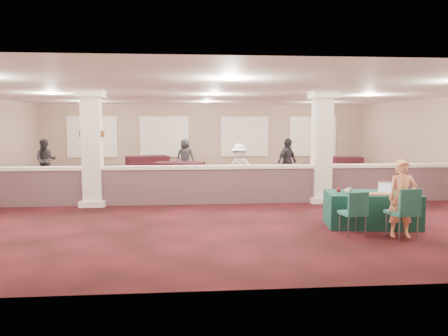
{
  "coord_description": "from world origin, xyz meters",
  "views": [
    {
      "loc": [
        -0.88,
        -13.81,
        2.33
      ],
      "look_at": [
        0.12,
        -2.0,
        1.08
      ],
      "focal_mm": 35.0,
      "sensor_mm": 36.0,
      "label": 1
    }
  ],
  "objects": [
    {
      "name": "ground",
      "position": [
        0.0,
        0.0,
        0.0
      ],
      "size": [
        16.0,
        16.0,
        0.0
      ],
      "primitive_type": "plane",
      "color": "#411016",
      "rests_on": "ground"
    },
    {
      "name": "wall_back",
      "position": [
        0.0,
        8.0,
        1.6
      ],
      "size": [
        16.0,
        0.04,
        3.2
      ],
      "primitive_type": "cube",
      "color": "gray",
      "rests_on": "ground"
    },
    {
      "name": "wall_front",
      "position": [
        0.0,
        -8.0,
        1.6
      ],
      "size": [
        16.0,
        0.04,
        3.2
      ],
      "primitive_type": "cube",
      "color": "gray",
      "rests_on": "ground"
    },
    {
      "name": "ceiling",
      "position": [
        0.0,
        0.0,
        3.2
      ],
      "size": [
        16.0,
        16.0,
        0.02
      ],
      "primitive_type": "cube",
      "color": "white",
      "rests_on": "wall_back"
    },
    {
      "name": "partition_wall",
      "position": [
        0.0,
        -1.5,
        0.57
      ],
      "size": [
        15.6,
        0.28,
        1.1
      ],
      "color": "brown",
      "rests_on": "ground"
    },
    {
      "name": "column_left",
      "position": [
        -3.5,
        -1.5,
        1.64
      ],
      "size": [
        0.72,
        0.72,
        3.2
      ],
      "color": "silver",
      "rests_on": "ground"
    },
    {
      "name": "column_right",
      "position": [
        3.0,
        -1.5,
        1.64
      ],
      "size": [
        0.72,
        0.72,
        3.2
      ],
      "color": "silver",
      "rests_on": "ground"
    },
    {
      "name": "sconce_left",
      "position": [
        -3.78,
        -1.5,
        2.0
      ],
      "size": [
        0.12,
        0.12,
        0.18
      ],
      "color": "brown",
      "rests_on": "column_left"
    },
    {
      "name": "sconce_right",
      "position": [
        -3.22,
        -1.5,
        2.0
      ],
      "size": [
        0.12,
        0.12,
        0.18
      ],
      "color": "brown",
      "rests_on": "column_left"
    },
    {
      "name": "near_table",
      "position": [
        3.22,
        -4.53,
        0.38
      ],
      "size": [
        2.09,
        1.25,
        0.76
      ],
      "primitive_type": "cube",
      "rotation": [
        0.0,
        0.0,
        -0.14
      ],
      "color": "#0F372B",
      "rests_on": "ground"
    },
    {
      "name": "conf_chair_main",
      "position": [
        3.46,
        -5.57,
        0.6
      ],
      "size": [
        0.59,
        0.59,
        1.02
      ],
      "rotation": [
        0.0,
        0.0,
        0.18
      ],
      "color": "#1F5A4A",
      "rests_on": "ground"
    },
    {
      "name": "conf_chair_side",
      "position": [
        2.53,
        -5.3,
        0.55
      ],
      "size": [
        0.52,
        0.52,
        0.92
      ],
      "rotation": [
        0.0,
        0.0,
        0.14
      ],
      "color": "#1F5A4A",
      "rests_on": "ground"
    },
    {
      "name": "woman",
      "position": [
        3.44,
        -5.45,
        0.78
      ],
      "size": [
        0.6,
        0.44,
        1.57
      ],
      "primitive_type": "imported",
      "rotation": [
        0.0,
        0.0,
        -0.11
      ],
      "color": "#EF9567",
      "rests_on": "ground"
    },
    {
      "name": "far_table_front_left",
      "position": [
        -3.41,
        2.79,
        0.34
      ],
      "size": [
        1.86,
        1.37,
        0.68
      ],
      "primitive_type": "cube",
      "rotation": [
        0.0,
        0.0,
        -0.36
      ],
      "color": "black",
      "rests_on": "ground"
    },
    {
      "name": "far_table_front_center",
      "position": [
        -1.05,
        1.46,
        0.39
      ],
      "size": [
        2.07,
        1.33,
        0.77
      ],
      "primitive_type": "cube",
      "rotation": [
        0.0,
        0.0,
        0.21
      ],
      "color": "black",
      "rests_on": "ground"
    },
    {
      "name": "far_table_front_right",
      "position": [
        4.52,
        3.0,
        0.33
      ],
      "size": [
        1.73,
        1.03,
        0.66
      ],
      "primitive_type": "cube",
      "rotation": [
        0.0,
        0.0,
        -0.13
      ],
      "color": "black",
      "rests_on": "ground"
    },
    {
      "name": "far_table_back_left",
      "position": [
        -2.72,
        6.5,
        0.38
      ],
      "size": [
        2.07,
        1.49,
        0.76
      ],
      "primitive_type": "cube",
      "rotation": [
        0.0,
        0.0,
        0.33
      ],
      "color": "black",
      "rests_on": "ground"
    },
    {
      "name": "far_table_back_center",
      "position": [
        -1.18,
        3.2,
        0.38
      ],
      "size": [
        2.03,
        1.3,
        0.76
      ],
      "primitive_type": "cube",
      "rotation": [
        0.0,
        0.0,
        -0.2
      ],
      "color": "black",
      "rests_on": "ground"
    },
    {
      "name": "far_table_back_right",
      "position": [
        6.5,
        6.11,
        0.34
      ],
      "size": [
        1.83,
        1.22,
        0.68
      ],
      "primitive_type": "cube",
      "rotation": [
        0.0,
        0.0,
        -0.24
      ],
      "color": "black",
      "rests_on": "ground"
    },
    {
      "name": "attendee_a",
      "position": [
        -6.5,
        4.0,
        0.82
      ],
      "size": [
        0.84,
        0.54,
        1.65
      ],
      "primitive_type": "imported",
      "rotation": [
        0.0,
        0.0,
        0.13
      ],
      "color": "black",
      "rests_on": "ground"
    },
    {
      "name": "attendee_b",
      "position": [
        0.83,
        0.3,
        0.81
      ],
      "size": [
        1.14,
        0.84,
        1.62
      ],
      "primitive_type": "imported",
      "rotation": [
        0.0,
        0.0,
        -0.4
      ],
      "color": "silver",
      "rests_on": "ground"
    },
    {
      "name": "attendee_c",
      "position": [
        2.74,
        1.72,
        0.87
      ],
      "size": [
        1.09,
        1.04,
        1.74
      ],
      "primitive_type": "imported",
      "rotation": [
        0.0,
        0.0,
        0.72
      ],
      "color": "black",
      "rests_on": "ground"
    },
    {
      "name": "attendee_d",
      "position": [
        -0.97,
        5.11,
        0.8
      ],
      "size": [
        0.87,
        0.58,
        1.61
      ],
      "primitive_type": "imported",
      "rotation": [
        0.0,
        0.0,
        2.93
      ],
      "color": "black",
      "rests_on": "ground"
    },
    {
      "name": "laptop_base",
      "position": [
        3.52,
        -4.62,
        0.77
      ],
      "size": [
        0.37,
        0.28,
        0.02
      ],
      "primitive_type": "cube",
      "rotation": [
        0.0,
        0.0,
        -0.14
      ],
      "color": "silver",
      "rests_on": "near_table"
    },
    {
      "name": "laptop_screen",
      "position": [
        3.54,
        -4.51,
        0.89
      ],
      "size": [
        0.34,
        0.06,
        0.23
      ],
      "primitive_type": "cube",
      "rotation": [
        0.0,
        0.0,
        -0.14
      ],
      "color": "silver",
      "rests_on": "near_table"
    },
    {
      "name": "screen_glow",
      "position": [
        3.54,
        -4.51,
        0.88
      ],
      "size": [
        0.31,
        0.05,
        0.2
      ],
      "primitive_type": "cube",
      "rotation": [
        0.0,
        0.0,
        -0.14
      ],
      "color": "#AFBAD2",
      "rests_on": "near_table"
    },
    {
      "name": "knitting",
      "position": [
        3.23,
        -4.79,
        0.78
      ],
      "size": [
        0.45,
        0.37,
        0.03
      ],
      "primitive_type": "cube",
      "rotation": [
        0.0,
        0.0,
        -0.14
      ],
      "color": "#BF691E",
      "rests_on": "near_table"
    },
    {
      "name": "yarn_cream",
      "position": [
        2.64,
        -4.55,
        0.82
      ],
      "size": [
        0.11,
        0.11,
        0.11
      ],
      "primitive_type": "sphere",
      "color": "beige",
      "rests_on": "near_table"
    },
    {
      "name": "yarn_red",
      "position": [
        2.5,
        -4.38,
        0.81
      ],
      "size": [
        0.1,
        0.1,
        0.1
      ],
      "primitive_type": "sphere",
      "color": "maroon",
      "rests_on": "near_table"
    },
    {
      "name": "yarn_grey",
      "position": [
        2.77,
        -4.34,
        0.81
      ],
      "size": [
        0.11,
        0.11,
        0.11
      ],
      "primitive_type": "sphere",
      "color": "#4E4E53",
      "rests_on": "near_table"
    },
    {
      "name": "scissors",
      "position": [
        3.85,
        -4.91,
        0.77
      ],
      "size": [
        0.13,
        0.05,
        0.01
      ],
      "primitive_type": "cube",
      "rotation": [
        0.0,
        0.0,
        -0.14
      ],
      "color": "red",
      "rests_on": "near_table"
    }
  ]
}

